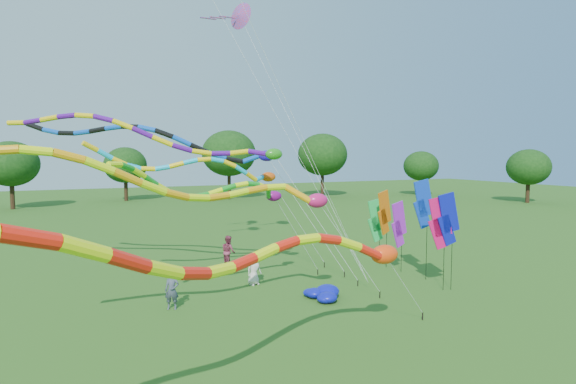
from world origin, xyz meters
name	(u,v)px	position (x,y,z in m)	size (l,w,h in m)	color
ground	(374,324)	(0.00, 0.00, 0.00)	(160.00, 160.00, 0.00)	#215015
tree_ring	(370,178)	(2.98, 4.66, 5.20)	(114.29, 122.69, 9.44)	#382314
tube_kite_red	(291,253)	(-4.97, -3.20, 3.74)	(13.75, 6.31, 6.02)	black
tube_kite_orange	(213,187)	(-5.64, 1.72, 5.20)	(14.95, 2.17, 7.18)	black
tube_kite_purple	(171,139)	(-5.74, 8.17, 7.03)	(14.69, 7.02, 8.84)	black
tube_kite_blue	(174,143)	(-5.27, 9.68, 6.88)	(14.31, 6.92, 8.49)	black
tube_kite_cyan	(211,169)	(-3.99, 7.71, 5.64)	(12.14, 1.49, 7.31)	black
tube_kite_green	(225,189)	(-4.15, 4.97, 4.86)	(10.47, 4.48, 6.58)	black
delta_kite_high_c	(240,16)	(-1.19, 11.37, 13.99)	(5.95, 8.39, 15.99)	black
banner_pole_blue_b	(423,204)	(5.90, 4.25, 3.84)	(1.16, 0.26, 5.11)	black
banner_pole_orange	(384,213)	(5.70, 7.15, 3.11)	(1.14, 0.40, 4.37)	black
banner_pole_green	(376,220)	(5.76, 7.99, 2.57)	(1.16, 0.13, 3.82)	black
banner_pole_magenta_a	(440,223)	(5.35, 2.46, 3.16)	(1.11, 0.49, 4.42)	black
banner_pole_blue_a	(448,219)	(5.70, 2.30, 3.34)	(1.16, 0.26, 4.60)	black
banner_pole_violet	(399,224)	(5.77, 5.96, 2.61)	(1.15, 0.30, 3.86)	black
blue_nylon_heap	(324,293)	(-0.11, 3.56, 0.25)	(1.57, 1.92, 0.60)	#0C14A8
person_a	(254,269)	(-2.10, 6.99, 0.77)	(0.75, 0.49, 1.54)	beige
person_b	(172,290)	(-6.47, 4.94, 0.79)	(0.58, 0.38, 1.58)	#3D4455
person_c	(228,251)	(-2.11, 10.92, 0.90)	(0.88, 0.68, 1.81)	#8A324A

